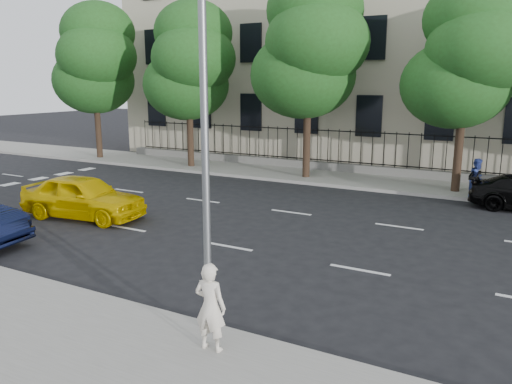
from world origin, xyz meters
TOP-DOWN VIEW (x-y plane):
  - ground at (0.00, 0.00)m, footprint 120.00×120.00m
  - near_sidewalk at (0.00, -4.00)m, footprint 60.00×4.00m
  - far_sidewalk at (0.00, 14.00)m, footprint 60.00×4.00m
  - lane_markings at (0.00, 4.75)m, footprint 49.60×4.62m
  - masonry_building at (0.00, 22.95)m, footprint 34.60×12.11m
  - iron_fence at (0.00, 15.70)m, footprint 30.00×0.50m
  - street_light at (2.50, -1.77)m, footprint 0.25×3.32m
  - tree_a at (-15.96, 13.36)m, footprint 5.71×5.31m
  - tree_b at (-8.96, 13.36)m, footprint 5.53×5.12m
  - tree_c at (-1.96, 13.36)m, footprint 5.89×5.50m
  - tree_d at (5.04, 13.36)m, footprint 5.34×4.94m
  - yellow_taxi at (-6.25, 2.79)m, footprint 4.77×2.38m
  - woman_near at (2.90, -2.84)m, footprint 0.61×0.42m
  - pedestrian_far at (5.89, 12.40)m, footprint 0.78×0.90m

SIDE VIEW (x-z plane):
  - ground at x=0.00m, z-range 0.00..0.00m
  - lane_markings at x=0.00m, z-range 0.00..0.01m
  - near_sidewalk at x=0.00m, z-range 0.00..0.15m
  - far_sidewalk at x=0.00m, z-range 0.00..0.15m
  - iron_fence at x=0.00m, z-range -0.45..1.75m
  - yellow_taxi at x=-6.25m, z-range 0.00..1.56m
  - pedestrian_far at x=5.89m, z-range 0.15..1.74m
  - woman_near at x=2.90m, z-range 0.15..1.76m
  - street_light at x=2.50m, z-range 1.12..9.17m
  - tree_d at x=5.04m, z-range 1.42..10.26m
  - tree_b at x=-8.96m, z-range 1.35..10.33m
  - tree_a at x=-15.96m, z-range 1.43..10.82m
  - tree_c at x=-1.96m, z-range 1.51..11.31m
  - masonry_building at x=0.00m, z-range -0.23..18.27m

